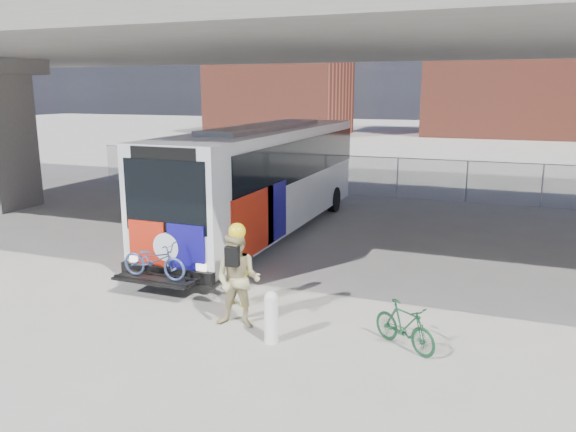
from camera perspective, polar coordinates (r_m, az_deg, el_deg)
The scene contains 9 objects.
ground at distance 15.05m, azimuth -1.22°, elevation -5.91°, with size 160.00×160.00×0.00m, color #9E9991.
bus at distance 18.89m, azimuth -2.29°, elevation 4.49°, with size 2.67×12.90×3.69m.
overpass at distance 18.11m, azimuth 3.75°, elevation 18.19°, with size 40.00×16.00×7.95m.
chainlink_fence at distance 25.99m, azimuth 8.92°, elevation 5.08°, with size 30.00×0.06×30.00m.
brick_buildings at distance 61.56m, azimuth 17.69°, elevation 12.70°, with size 54.00×22.00×12.00m.
bollard at distance 10.99m, azimuth -1.71°, elevation -10.02°, with size 0.27×0.27×1.05m.
cyclist_hivis at distance 12.74m, azimuth -5.26°, elevation -5.47°, with size 0.60×0.41×1.75m.
cyclist_tan at distance 11.56m, azimuth -5.10°, elevation -6.35°, with size 1.07×0.89×2.21m.
bike_parked at distance 11.01m, azimuth 11.75°, elevation -10.87°, with size 0.42×1.50×0.90m, color #164426.
Camera 1 is at (5.45, -13.19, 4.81)m, focal length 35.00 mm.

